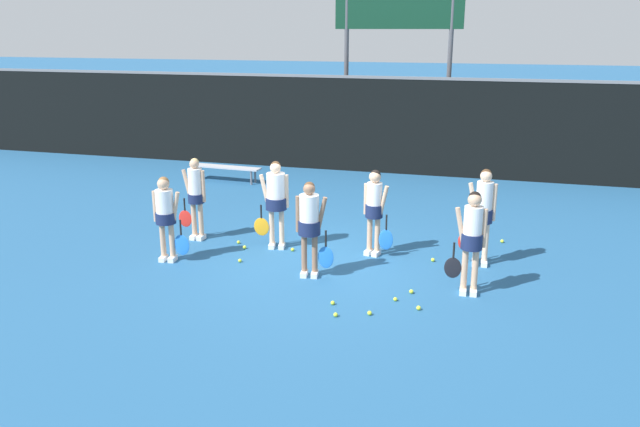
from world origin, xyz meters
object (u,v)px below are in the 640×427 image
(tennis_ball_9, at_px, (245,247))
(tennis_ball_11, at_px, (411,292))
(tennis_ball_0, at_px, (395,299))
(tennis_ball_10, at_px, (370,313))
(tennis_ball_6, at_px, (502,241))
(tennis_ball_5, at_px, (333,303))
(bench_courtside, at_px, (225,168))
(tennis_ball_4, at_px, (419,308))
(tennis_ball_3, at_px, (433,260))
(player_3, at_px, (195,193))
(player_6, at_px, (483,210))
(scoreboard, at_px, (399,15))
(player_0, at_px, (166,212))
(player_2, at_px, (472,234))
(tennis_ball_7, at_px, (336,315))
(player_4, at_px, (276,197))
(player_1, at_px, (310,221))
(tennis_ball_1, at_px, (240,261))
(tennis_ball_8, at_px, (293,250))
(tennis_ball_2, at_px, (238,242))
(player_5, at_px, (375,206))

(tennis_ball_9, bearing_deg, tennis_ball_11, -20.28)
(tennis_ball_0, relative_size, tennis_ball_10, 0.93)
(tennis_ball_6, bearing_deg, tennis_ball_11, -115.56)
(tennis_ball_5, bearing_deg, bench_courtside, 124.78)
(tennis_ball_4, bearing_deg, tennis_ball_10, -151.49)
(tennis_ball_3, distance_m, tennis_ball_10, 2.63)
(player_3, height_order, player_6, player_6)
(scoreboard, xyz_separation_m, tennis_ball_9, (-1.57, -8.68, -4.52))
(tennis_ball_3, bearing_deg, player_3, 179.65)
(player_0, height_order, player_2, player_2)
(tennis_ball_0, relative_size, tennis_ball_5, 0.98)
(tennis_ball_7, bearing_deg, player_4, 125.02)
(player_1, xyz_separation_m, tennis_ball_6, (3.26, 2.73, -0.97))
(tennis_ball_1, height_order, tennis_ball_10, tennis_ball_10)
(tennis_ball_11, bearing_deg, tennis_ball_3, 82.87)
(player_4, distance_m, tennis_ball_1, 1.44)
(scoreboard, xyz_separation_m, player_0, (-2.69, -9.64, -3.61))
(player_2, bearing_deg, player_4, 159.78)
(tennis_ball_5, relative_size, tennis_ball_9, 0.94)
(player_3, bearing_deg, tennis_ball_3, 0.31)
(player_6, distance_m, tennis_ball_4, 2.60)
(tennis_ball_6, bearing_deg, tennis_ball_9, -160.45)
(tennis_ball_8, bearing_deg, tennis_ball_9, -172.58)
(player_2, bearing_deg, bench_courtside, 137.08)
(player_3, height_order, tennis_ball_8, player_3)
(player_4, relative_size, tennis_ball_9, 25.11)
(tennis_ball_3, xyz_separation_m, tennis_ball_8, (-2.70, -0.16, 0.00))
(player_0, height_order, player_4, player_4)
(tennis_ball_2, xyz_separation_m, tennis_ball_9, (0.24, -0.25, 0.00))
(tennis_ball_5, height_order, tennis_ball_7, tennis_ball_7)
(player_6, xyz_separation_m, tennis_ball_5, (-2.16, -2.41, -1.02))
(player_2, bearing_deg, tennis_ball_7, -144.46)
(bench_courtside, xyz_separation_m, tennis_ball_2, (2.43, -4.88, -0.34))
(player_5, bearing_deg, player_2, -25.17)
(player_3, bearing_deg, player_0, -87.75)
(tennis_ball_4, bearing_deg, player_0, 169.24)
(tennis_ball_5, bearing_deg, tennis_ball_2, 138.08)
(tennis_ball_2, height_order, tennis_ball_7, tennis_ball_7)
(tennis_ball_3, bearing_deg, scoreboard, 103.95)
(player_6, xyz_separation_m, tennis_ball_11, (-1.03, -1.64, -1.02))
(tennis_ball_8, distance_m, tennis_ball_9, 0.96)
(tennis_ball_8, bearing_deg, bench_courtside, 125.83)
(player_5, bearing_deg, player_0, -147.89)
(scoreboard, relative_size, tennis_ball_9, 84.16)
(tennis_ball_7, bearing_deg, tennis_ball_5, 110.32)
(tennis_ball_9, bearing_deg, tennis_ball_3, 4.51)
(bench_courtside, relative_size, player_1, 1.25)
(tennis_ball_4, xyz_separation_m, tennis_ball_7, (-1.18, -0.57, -0.00))
(tennis_ball_7, relative_size, tennis_ball_10, 0.96)
(tennis_ball_1, distance_m, tennis_ball_6, 5.30)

